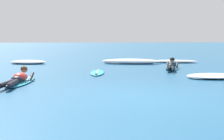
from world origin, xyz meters
name	(u,v)px	position (x,y,z in m)	size (l,w,h in m)	color
ground_plane	(111,62)	(0.00, 10.00, 0.00)	(120.00, 120.00, 0.00)	#235B84
surfer_near	(19,80)	(-3.41, 2.19, 0.13)	(0.78, 2.68, 0.53)	#2DB2D1
surfer_far	(172,66)	(2.33, 5.90, 0.14)	(1.17, 2.55, 0.54)	#2DB2D1
drifting_surfboard	(97,73)	(-0.95, 4.71, 0.03)	(0.70, 1.99, 0.16)	#2DB2D1
whitewater_front	(28,62)	(-4.44, 9.34, 0.09)	(2.08, 1.47, 0.20)	white
whitewater_mid_left	(213,76)	(2.99, 3.00, 0.07)	(1.93, 1.20, 0.16)	white
whitewater_back	(174,61)	(3.37, 9.27, 0.08)	(2.66, 0.98, 0.17)	white
whitewater_far_band	(131,61)	(0.96, 8.84, 0.13)	(3.17, 1.42, 0.27)	white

